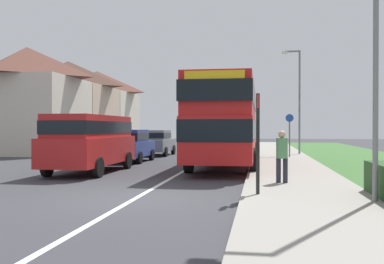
# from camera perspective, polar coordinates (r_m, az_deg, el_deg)

# --- Properties ---
(ground_plane) EXTENTS (120.00, 120.00, 0.00)m
(ground_plane) POSITION_cam_1_polar(r_m,az_deg,el_deg) (11.02, -7.45, -8.61)
(ground_plane) COLOR #38383D
(lane_marking_centre) EXTENTS (0.14, 60.00, 0.01)m
(lane_marking_centre) POSITION_cam_1_polar(r_m,az_deg,el_deg) (18.77, -0.55, -4.79)
(lane_marking_centre) COLOR silver
(lane_marking_centre) RESTS_ON ground_plane
(pavement_near_side) EXTENTS (3.20, 68.00, 0.12)m
(pavement_near_side) POSITION_cam_1_polar(r_m,az_deg,el_deg) (16.56, 12.83, -5.33)
(pavement_near_side) COLOR gray
(pavement_near_side) RESTS_ON ground_plane
(double_decker_bus) EXTENTS (2.80, 11.04, 3.70)m
(double_decker_bus) POSITION_cam_1_polar(r_m,az_deg,el_deg) (19.88, 4.55, 1.68)
(double_decker_bus) COLOR red
(double_decker_bus) RESTS_ON ground_plane
(parked_van_red) EXTENTS (2.11, 5.53, 2.23)m
(parked_van_red) POSITION_cam_1_polar(r_m,az_deg,el_deg) (17.62, -13.01, -0.85)
(parked_van_red) COLOR #B21E1E
(parked_van_red) RESTS_ON ground_plane
(parked_car_blue) EXTENTS (1.91, 3.90, 1.65)m
(parked_car_blue) POSITION_cam_1_polar(r_m,az_deg,el_deg) (22.65, -8.17, -1.59)
(parked_car_blue) COLOR navy
(parked_car_blue) RESTS_ON ground_plane
(parked_car_grey) EXTENTS (1.97, 3.95, 1.60)m
(parked_car_grey) POSITION_cam_1_polar(r_m,az_deg,el_deg) (27.73, -4.77, -1.24)
(parked_car_grey) COLOR slate
(parked_car_grey) RESTS_ON ground_plane
(pedestrian_at_stop) EXTENTS (0.34, 0.34, 1.67)m
(pedestrian_at_stop) POSITION_cam_1_polar(r_m,az_deg,el_deg) (13.27, 11.62, -2.82)
(pedestrian_at_stop) COLOR #23232D
(pedestrian_at_stop) RESTS_ON ground_plane
(bus_stop_sign) EXTENTS (0.09, 0.52, 2.60)m
(bus_stop_sign) POSITION_cam_1_polar(r_m,az_deg,el_deg) (10.90, 8.56, -0.58)
(bus_stop_sign) COLOR black
(bus_stop_sign) RESTS_ON ground_plane
(cycle_route_sign) EXTENTS (0.44, 0.08, 2.52)m
(cycle_route_sign) POSITION_cam_1_polar(r_m,az_deg,el_deg) (25.23, 12.57, -0.19)
(cycle_route_sign) COLOR slate
(cycle_route_sign) RESTS_ON ground_plane
(street_lamp_near) EXTENTS (1.14, 0.20, 7.89)m
(street_lamp_near) POSITION_cam_1_polar(r_m,az_deg,el_deg) (10.89, 22.28, 15.12)
(street_lamp_near) COLOR slate
(street_lamp_near) RESTS_ON ground_plane
(street_lamp_mid) EXTENTS (1.14, 0.20, 6.56)m
(street_lamp_mid) POSITION_cam_1_polar(r_m,az_deg,el_deg) (28.15, 13.57, 4.75)
(street_lamp_mid) COLOR slate
(street_lamp_mid) RESTS_ON ground_plane
(house_terrace_far_side) EXTENTS (6.68, 18.95, 7.15)m
(house_terrace_far_side) POSITION_cam_1_polar(r_m,az_deg,el_deg) (37.02, -15.80, 3.36)
(house_terrace_far_side) COLOR beige
(house_terrace_far_side) RESTS_ON ground_plane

